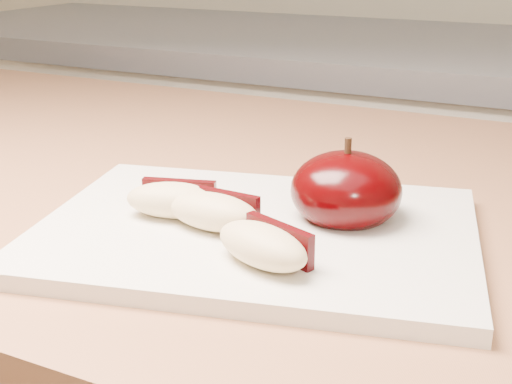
% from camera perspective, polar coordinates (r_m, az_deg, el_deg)
% --- Properties ---
extents(back_cabinet, '(2.40, 0.62, 0.94)m').
position_cam_1_polar(back_cabinet, '(1.41, 18.30, -8.21)').
color(back_cabinet, silver).
rests_on(back_cabinet, ground).
extents(cutting_board, '(0.35, 0.29, 0.01)m').
position_cam_1_polar(cutting_board, '(0.51, 0.00, -3.27)').
color(cutting_board, silver).
rests_on(cutting_board, island_counter).
extents(apple_half, '(0.10, 0.10, 0.07)m').
position_cam_1_polar(apple_half, '(0.52, 7.21, 0.13)').
color(apple_half, black).
rests_on(apple_half, cutting_board).
extents(apple_wedge_a, '(0.08, 0.05, 0.03)m').
position_cam_1_polar(apple_wedge_a, '(0.53, -6.55, -0.60)').
color(apple_wedge_a, beige).
rests_on(apple_wedge_a, cutting_board).
extents(apple_wedge_b, '(0.07, 0.04, 0.03)m').
position_cam_1_polar(apple_wedge_b, '(0.50, -3.34, -1.54)').
color(apple_wedge_b, beige).
rests_on(apple_wedge_b, cutting_board).
extents(apple_wedge_c, '(0.08, 0.06, 0.03)m').
position_cam_1_polar(apple_wedge_c, '(0.45, 0.66, -4.26)').
color(apple_wedge_c, beige).
rests_on(apple_wedge_c, cutting_board).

